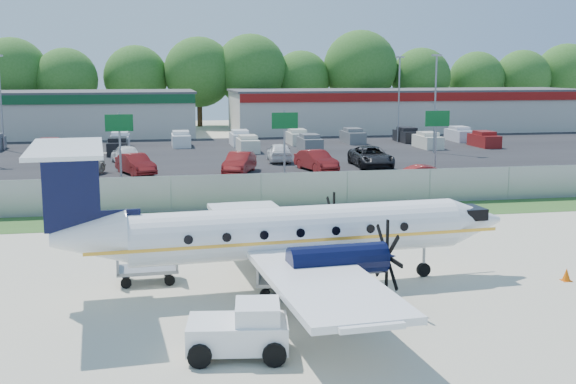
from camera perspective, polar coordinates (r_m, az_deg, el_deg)
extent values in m
plane|color=beige|center=(27.26, 2.38, -6.87)|extent=(170.00, 170.00, 0.00)
cube|color=#2D561E|center=(38.69, -1.67, -1.87)|extent=(170.00, 4.00, 0.02)
cube|color=black|center=(45.49, -3.07, -0.13)|extent=(170.00, 8.00, 0.02)
cube|color=black|center=(66.16, -5.54, 2.93)|extent=(170.00, 32.00, 0.02)
cube|color=gray|center=(40.45, -2.13, 0.06)|extent=(120.00, 0.02, 1.90)
cube|color=gray|center=(40.30, -2.14, 1.44)|extent=(120.00, 0.06, 0.06)
cube|color=gray|center=(40.62, -2.12, -1.26)|extent=(120.00, 0.06, 0.06)
cube|color=beige|center=(93.25, 9.33, 6.34)|extent=(44.00, 12.00, 5.00)
cube|color=#474749|center=(93.13, 9.38, 7.95)|extent=(44.40, 12.40, 0.24)
cube|color=maroon|center=(87.45, 10.75, 7.40)|extent=(44.00, 0.20, 1.00)
cylinder|color=gray|center=(48.75, -13.12, 3.25)|extent=(0.14, 0.14, 5.00)
cube|color=#0C5923|center=(48.44, -13.21, 5.34)|extent=(1.80, 0.08, 1.10)
cylinder|color=gray|center=(49.53, -0.28, 3.60)|extent=(0.14, 0.14, 5.00)
cube|color=#0C5923|center=(49.23, -0.25, 5.66)|extent=(1.80, 0.08, 1.10)
cylinder|color=gray|center=(52.66, 11.60, 3.76)|extent=(0.14, 0.14, 5.00)
cube|color=#0C5923|center=(52.37, 11.73, 5.71)|extent=(1.80, 0.08, 1.10)
cylinder|color=gray|center=(68.62, 11.55, 6.78)|extent=(0.18, 0.18, 9.00)
cube|color=gray|center=(68.56, 11.68, 10.54)|extent=(0.90, 0.35, 0.18)
cylinder|color=gray|center=(74.82, -21.73, 6.52)|extent=(0.18, 0.18, 9.00)
cylinder|color=gray|center=(77.96, 8.75, 7.19)|extent=(0.18, 0.18, 9.00)
cube|color=gray|center=(77.90, 8.84, 10.50)|extent=(0.90, 0.35, 0.18)
cylinder|color=white|center=(25.78, 0.76, -3.12)|extent=(12.02, 2.65, 1.81)
cone|color=white|center=(28.44, 14.50, -2.21)|extent=(2.22, 1.96, 1.81)
cone|color=white|center=(24.84, -15.48, -3.52)|extent=(2.60, 1.98, 1.81)
cube|color=black|center=(28.28, 14.19, -1.58)|extent=(0.94, 1.30, 0.43)
cube|color=white|center=(25.78, -0.26, -4.32)|extent=(4.23, 16.96, 0.21)
cylinder|color=black|center=(23.48, 3.94, -5.39)|extent=(3.31, 1.28, 1.05)
cylinder|color=black|center=(28.62, 0.37, -2.61)|extent=(3.31, 1.28, 1.05)
cube|color=black|center=(24.54, -16.76, 0.12)|extent=(1.82, 0.30, 2.77)
cube|color=white|center=(24.36, -17.15, 3.32)|extent=(2.70, 6.06, 0.13)
cylinder|color=gray|center=(27.84, 10.68, -5.35)|extent=(0.11, 0.11, 1.24)
cylinder|color=black|center=(27.93, 10.66, -6.05)|extent=(0.54, 0.21, 0.53)
cylinder|color=black|center=(23.56, 1.45, -8.77)|extent=(0.64, 0.42, 0.61)
cylinder|color=black|center=(28.69, -1.66, -5.39)|extent=(0.64, 0.42, 0.61)
cube|color=white|center=(20.21, -3.99, -11.10)|extent=(2.94, 2.01, 0.77)
cube|color=white|center=(20.00, -2.43, -9.48)|extent=(1.39, 1.58, 0.55)
cube|color=black|center=(20.00, -1.00, -9.41)|extent=(0.37, 1.22, 0.44)
cylinder|color=black|center=(19.57, -7.00, -12.73)|extent=(0.68, 0.33, 0.66)
cylinder|color=black|center=(21.15, -6.64, -10.97)|extent=(0.68, 0.33, 0.66)
cylinder|color=black|center=(19.52, -1.08, -12.72)|extent=(0.68, 0.33, 0.66)
cylinder|color=black|center=(21.10, -1.21, -10.95)|extent=(0.68, 0.33, 0.66)
cube|color=gray|center=(27.18, -11.07, -6.00)|extent=(2.25, 1.40, 0.13)
cube|color=gray|center=(27.09, -13.31, -5.42)|extent=(0.14, 1.33, 0.66)
cube|color=gray|center=(27.14, -8.87, -5.24)|extent=(0.14, 1.33, 0.66)
cylinder|color=black|center=(26.68, -12.67, -7.03)|extent=(0.40, 0.15, 0.40)
cylinder|color=black|center=(27.84, -12.69, -6.32)|extent=(0.40, 0.15, 0.40)
cylinder|color=black|center=(26.71, -9.33, -6.90)|extent=(0.40, 0.15, 0.40)
cylinder|color=black|center=(27.88, -9.49, -6.20)|extent=(0.40, 0.15, 0.40)
cube|color=gray|center=(25.27, -0.06, -7.11)|extent=(2.30, 1.72, 0.12)
cube|color=gray|center=(25.27, -2.28, -6.40)|extent=(0.40, 1.21, 0.61)
cube|color=gray|center=(25.13, 2.16, -6.49)|extent=(0.40, 1.21, 0.61)
cylinder|color=black|center=(24.88, -1.82, -8.06)|extent=(0.39, 0.21, 0.37)
cylinder|color=black|center=(25.95, -1.56, -7.30)|extent=(0.39, 0.21, 0.37)
cylinder|color=black|center=(24.77, 1.51, -8.14)|extent=(0.39, 0.21, 0.37)
cylinder|color=black|center=(25.85, 1.63, -7.37)|extent=(0.39, 0.21, 0.37)
cone|color=#E85C07|center=(28.85, 21.14, -6.09)|extent=(0.32, 0.32, 0.49)
cube|color=#E85C07|center=(28.91, 21.11, -6.53)|extent=(0.34, 0.34, 0.03)
cone|color=#E85C07|center=(20.43, -7.36, -11.83)|extent=(0.40, 0.40, 0.60)
cube|color=#E85C07|center=(20.54, -7.34, -12.57)|extent=(0.43, 0.43, 0.03)
cone|color=#E85C07|center=(41.50, -5.43, -0.72)|extent=(0.39, 0.39, 0.59)
cube|color=#E85C07|center=(41.55, -5.43, -1.09)|extent=(0.41, 0.41, 0.03)
imported|color=maroon|center=(48.94, 10.07, 0.42)|extent=(4.38, 1.80, 1.41)
imported|color=beige|center=(54.75, -16.18, 1.16)|extent=(4.15, 5.89, 1.58)
imported|color=maroon|center=(55.02, -11.92, 1.38)|extent=(3.23, 4.93, 1.54)
imported|color=maroon|center=(54.57, -3.85, 1.50)|extent=(3.21, 5.07, 1.58)
imported|color=maroon|center=(55.86, 2.24, 1.70)|extent=(2.76, 5.00, 1.56)
imported|color=black|center=(58.30, 6.56, 1.98)|extent=(2.93, 5.97, 1.63)
imported|color=silver|center=(61.15, -12.67, 2.17)|extent=(2.88, 5.06, 1.62)
imported|color=silver|center=(61.13, -0.69, 2.41)|extent=(2.34, 4.93, 1.63)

